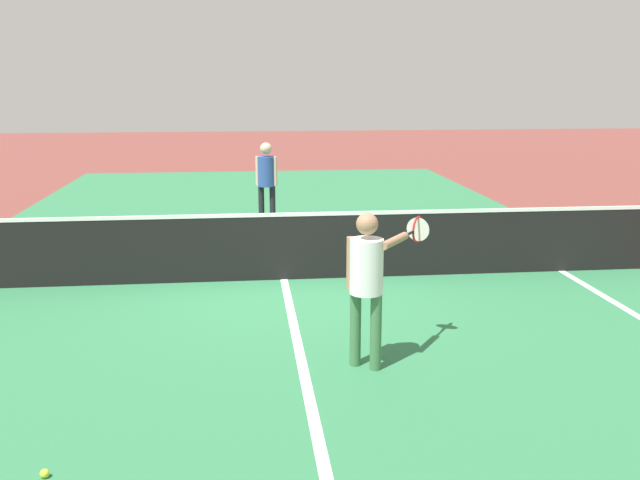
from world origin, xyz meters
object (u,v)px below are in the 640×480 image
net (284,246)px  player_far (266,176)px  tennis_ball_mid_court (45,474)px  player_near (368,273)px

net → player_far: (-0.10, 3.58, 0.50)m
net → player_far: size_ratio=6.79×
tennis_ball_mid_court → player_far: bearing=77.4°
net → player_near: (0.63, -3.14, 0.46)m
player_near → tennis_ball_mid_court: 3.25m
tennis_ball_mid_court → player_near: bearing=33.0°
player_far → tennis_ball_mid_court: size_ratio=24.66×
net → player_near: player_near is taller
player_far → tennis_ball_mid_court: (-1.88, -8.42, -0.96)m
player_near → tennis_ball_mid_court: bearing=-147.0°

